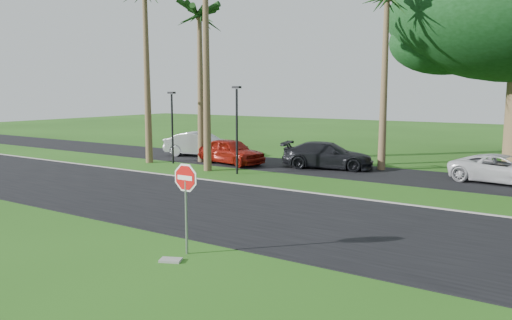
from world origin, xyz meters
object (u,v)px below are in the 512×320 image
Objects in this scene: stop_sign_near at (186,190)px; car_minivan at (504,170)px; car_red at (231,152)px; car_dark at (328,156)px; car_silver at (201,145)px.

stop_sign_near is 17.17m from car_minivan.
car_red is 14.77m from car_minivan.
car_dark reaches higher than car_minivan.
car_silver is at bearing 74.95° from car_dark.
car_minivan is (5.80, 16.12, -1.09)m from stop_sign_near.
car_dark is (-3.25, 15.81, -1.03)m from stop_sign_near.
car_minivan is at bearing -102.35° from car_silver.
car_red is at bearing -127.78° from car_silver.
car_red is 0.92× the size of car_minivan.
car_silver reaches higher than car_minivan.
car_minivan is (18.47, 0.15, -0.13)m from car_silver.
stop_sign_near is 16.17m from car_dark.
stop_sign_near reaches higher than car_minivan.
stop_sign_near is 0.58× the size of car_red.
stop_sign_near is at bearing -154.40° from car_silver.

